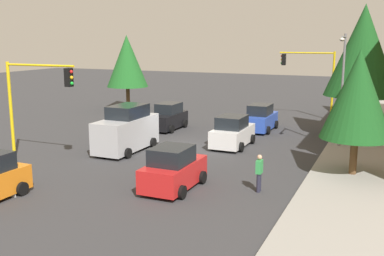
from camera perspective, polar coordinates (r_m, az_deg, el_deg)
The scene contains 15 objects.
ground_plane at distance 28.41m, azimuth -1.77°, elevation -2.48°, with size 120.00×120.00×0.00m, color #353538.
sidewalk_kerb at distance 30.66m, azimuth 20.53°, elevation -2.03°, with size 80.00×4.00×0.15m, color gray.
traffic_signal_near_right at distance 25.97m, azimuth -19.11°, elevation 4.31°, with size 0.36×4.59×5.46m.
traffic_signal_far_left at distance 39.49m, azimuth 14.74°, elevation 6.91°, with size 0.36×4.59×5.68m.
street_lamp_curbside at distance 28.74m, azimuth 18.35°, elevation 5.91°, with size 2.15×0.28×7.00m.
tree_roadside_near at distance 23.09m, azimuth 20.12°, elevation 3.95°, with size 3.43×3.43×6.23m.
tree_opposite_side at distance 43.49m, azimuth -8.17°, elevation 8.31°, with size 3.86×3.86×7.04m.
tree_roadside_mid at distance 32.97m, azimuth 20.68°, elevation 9.09°, with size 4.90×4.90×8.98m.
tree_roadside_far at distance 43.05m, azimuth 20.64°, elevation 6.86°, with size 3.37×3.37×6.12m.
delivery_van_silver at distance 27.63m, azimuth -8.23°, elevation -0.25°, with size 4.80×2.22×2.77m.
car_white at distance 28.64m, azimuth 5.11°, elevation -0.56°, with size 3.91×2.11×1.98m.
car_blue at distance 33.86m, azimuth 8.60°, elevation 1.17°, with size 3.89×1.99×1.98m.
car_black at distance 34.00m, azimuth -3.03°, elevation 1.32°, with size 3.75×1.97×1.98m.
car_red at distance 20.57m, azimuth -2.37°, elevation -5.23°, with size 3.69×2.10×1.98m.
pedestrian_crossing at distance 20.35m, azimuth 8.44°, elevation -5.49°, with size 0.40×0.24×1.70m.
Camera 1 is at (24.90, 11.92, 6.70)m, focal length 42.44 mm.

